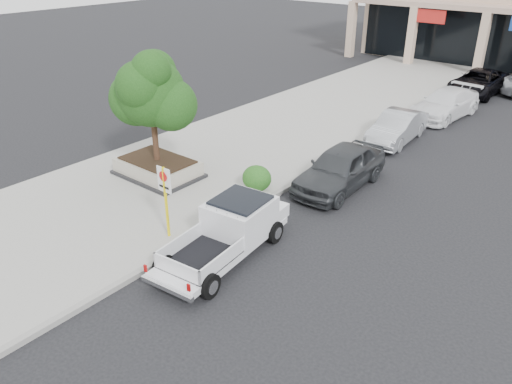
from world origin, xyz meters
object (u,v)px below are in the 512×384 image
(curb_car_a, at_px, (340,168))
(no_parking_sign, at_px, (165,193))
(curb_car_d, at_px, (478,82))
(curb_car_c, at_px, (445,104))
(planter, at_px, (158,168))
(planter_tree, at_px, (157,92))
(pickup_truck, at_px, (223,235))
(curb_car_b, at_px, (397,127))

(curb_car_a, bearing_deg, no_parking_sign, -108.88)
(curb_car_a, relative_size, curb_car_d, 0.89)
(curb_car_a, distance_m, curb_car_d, 16.44)
(no_parking_sign, distance_m, curb_car_c, 17.48)
(no_parking_sign, height_order, curb_car_a, no_parking_sign)
(curb_car_c, relative_size, curb_car_d, 0.95)
(planter, distance_m, planter_tree, 2.95)
(planter_tree, height_order, curb_car_c, planter_tree)
(curb_car_a, bearing_deg, curb_car_c, 89.66)
(planter_tree, xyz_separation_m, curb_car_d, (5.42, 20.09, -2.69))
(pickup_truck, bearing_deg, planter, 151.01)
(no_parking_sign, distance_m, curb_car_a, 6.93)
(planter, distance_m, no_parking_sign, 4.73)
(pickup_truck, height_order, curb_car_b, pickup_truck)
(planter_tree, bearing_deg, curb_car_a, 32.82)
(curb_car_a, xyz_separation_m, curb_car_c, (-0.12, 10.79, -0.07))
(planter, relative_size, pickup_truck, 0.65)
(planter_tree, height_order, pickup_truck, planter_tree)
(planter, height_order, planter_tree, planter_tree)
(curb_car_c, distance_m, curb_car_d, 5.65)
(curb_car_a, height_order, curb_car_c, curb_car_a)
(planter_tree, bearing_deg, curb_car_b, 61.40)
(planter_tree, xyz_separation_m, curb_car_b, (5.18, 9.50, -2.73))
(curb_car_b, xyz_separation_m, curb_car_c, (0.36, 4.95, 0.03))
(planter_tree, distance_m, pickup_truck, 6.60)
(planter, relative_size, planter_tree, 0.80)
(pickup_truck, relative_size, curb_car_c, 1.00)
(planter_tree, distance_m, curb_car_a, 7.23)
(planter, distance_m, pickup_truck, 6.12)
(planter_tree, distance_m, curb_car_c, 15.71)
(planter, bearing_deg, planter_tree, 48.97)
(curb_car_c, bearing_deg, curb_car_b, -87.92)
(curb_car_b, bearing_deg, planter, -121.86)
(pickup_truck, bearing_deg, curb_car_a, 82.50)
(curb_car_c, bearing_deg, curb_car_d, 97.50)
(pickup_truck, relative_size, curb_car_d, 0.95)
(planter_tree, relative_size, curb_car_a, 0.87)
(planter_tree, bearing_deg, pickup_truck, -24.88)
(planter, distance_m, curb_car_c, 15.67)
(pickup_truck, distance_m, curb_car_d, 22.64)
(pickup_truck, xyz_separation_m, curb_car_c, (0.05, 16.99, -0.06))
(curb_car_d, bearing_deg, curb_car_b, -89.49)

